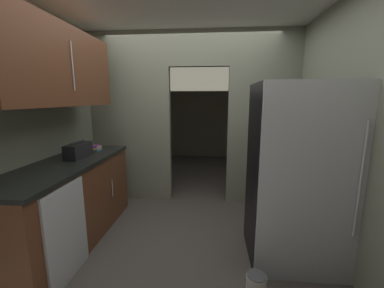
# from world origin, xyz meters

# --- Properties ---
(ground) EXTENTS (20.00, 20.00, 0.00)m
(ground) POSITION_xyz_m (0.00, 0.00, 0.00)
(ground) COLOR #47423D
(kitchen_overhead_slab) EXTENTS (3.52, 6.54, 0.06)m
(kitchen_overhead_slab) POSITION_xyz_m (0.00, 0.38, 2.59)
(kitchen_overhead_slab) COLOR silver
(kitchen_partition) EXTENTS (3.12, 0.12, 2.56)m
(kitchen_partition) POSITION_xyz_m (-0.03, 1.27, 1.36)
(kitchen_partition) COLOR gray
(kitchen_partition) RESTS_ON ground
(adjoining_room_shell) EXTENTS (3.12, 3.05, 2.56)m
(adjoining_room_shell) POSITION_xyz_m (0.00, 3.28, 1.28)
(adjoining_room_shell) COLOR gray
(adjoining_room_shell) RESTS_ON ground
(refrigerator) EXTENTS (0.84, 0.76, 1.74)m
(refrigerator) POSITION_xyz_m (1.14, -0.07, 0.87)
(refrigerator) COLOR black
(refrigerator) RESTS_ON ground
(lower_cabinet_run) EXTENTS (0.64, 1.90, 0.92)m
(lower_cabinet_run) POSITION_xyz_m (-1.24, -0.02, 0.46)
(lower_cabinet_run) COLOR brown
(lower_cabinet_run) RESTS_ON ground
(dishwasher) EXTENTS (0.02, 0.56, 0.86)m
(dishwasher) POSITION_xyz_m (-0.92, -0.56, 0.43)
(dishwasher) COLOR #B7BABC
(dishwasher) RESTS_ON ground
(upper_cabinet_counterside) EXTENTS (0.36, 1.71, 0.79)m
(upper_cabinet_counterside) POSITION_xyz_m (-1.24, -0.02, 1.91)
(upper_cabinet_counterside) COLOR brown
(boombox) EXTENTS (0.16, 0.38, 0.19)m
(boombox) POSITION_xyz_m (-1.21, 0.20, 1.01)
(boombox) COLOR black
(boombox) RESTS_ON lower_cabinet_run
(book_stack) EXTENTS (0.14, 0.17, 0.07)m
(book_stack) POSITION_xyz_m (-1.20, 0.57, 0.95)
(book_stack) COLOR #2D609E
(book_stack) RESTS_ON lower_cabinet_run
(paint_can) EXTENTS (0.17, 0.17, 0.18)m
(paint_can) POSITION_xyz_m (0.71, -0.60, 0.09)
(paint_can) COLOR silver
(paint_can) RESTS_ON ground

